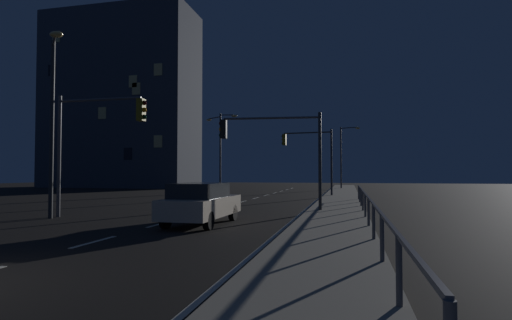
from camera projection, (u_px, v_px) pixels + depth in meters
ground_plane at (227, 206)px, 23.37m from camera, size 112.00×112.00×0.00m
sidewalk_right at (338, 207)px, 21.92m from camera, size 2.79×77.00×0.14m
lane_markings_center at (242, 202)px, 26.78m from camera, size 0.14×50.00×0.01m
lane_edge_line at (315, 201)px, 27.16m from camera, size 0.14×53.00×0.01m
car at (201, 203)px, 15.09m from camera, size 1.88×4.42×1.57m
traffic_light_far_right at (272, 140)px, 19.90m from camera, size 5.14×0.74×4.81m
traffic_light_far_left at (96, 130)px, 17.36m from camera, size 4.32×0.34×5.40m
traffic_light_far_center at (309, 149)px, 33.00m from camera, size 4.27×0.68×5.40m
street_lamp_across_street at (344, 151)px, 47.23m from camera, size 2.30×1.05×7.29m
street_lamp_corner at (218, 146)px, 40.62m from camera, size 2.09×1.61×7.82m
street_lamp_median at (223, 146)px, 39.71m from camera, size 1.73×0.51×7.90m
street_lamp_far_end at (53, 110)px, 16.88m from camera, size 1.57×1.52×7.69m
barrier_fence at (367, 201)px, 15.04m from camera, size 0.09×25.48×0.98m
building_distant at (122, 100)px, 54.70m from camera, size 20.38×8.33×23.85m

